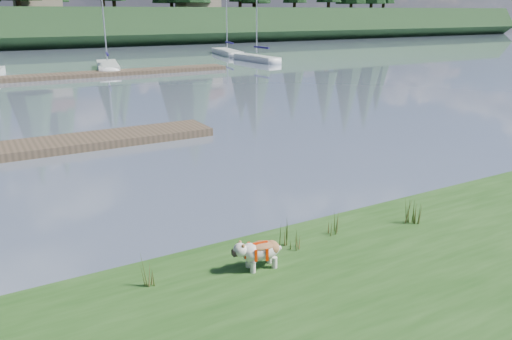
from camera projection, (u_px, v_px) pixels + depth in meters
ground at (35, 80)px, 36.29m from camera, size 200.00×200.00×0.00m
bulldog at (260, 250)px, 8.91m from camera, size 0.93×0.45×0.55m
dock_far at (64, 76)px, 37.19m from camera, size 26.00×2.20×0.30m
sailboat_bg_3 at (107, 65)px, 42.79m from camera, size 3.17×8.30×11.95m
sailboat_bg_4 at (253, 58)px, 49.78m from camera, size 1.81×7.37×10.84m
sailboat_bg_5 at (225, 51)px, 57.32m from camera, size 3.37×8.80×12.27m
weed_0 at (285, 235)px, 9.73m from camera, size 0.17×0.14×0.63m
weed_1 at (295, 241)px, 9.67m from camera, size 0.17×0.14×0.40m
weed_2 at (409, 212)px, 10.89m from camera, size 0.17×0.14×0.58m
weed_3 at (147, 273)px, 8.32m from camera, size 0.17×0.14×0.60m
weed_4 at (333, 224)px, 10.33m from camera, size 0.17×0.14×0.51m
weed_5 at (416, 213)px, 10.80m from camera, size 0.17×0.14×0.61m
mud_lip at (235, 253)px, 10.14m from camera, size 60.00×0.50×0.14m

